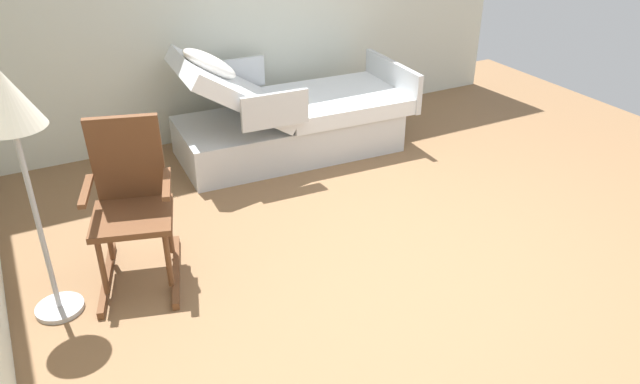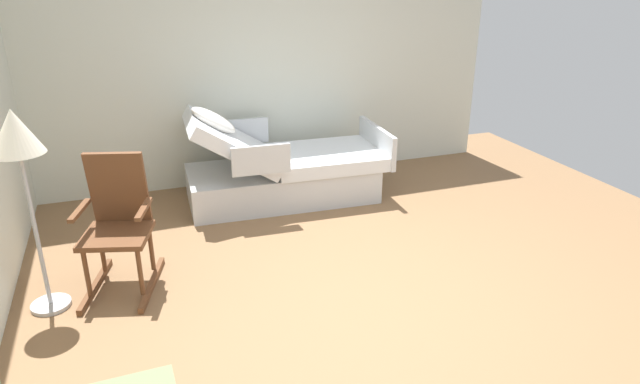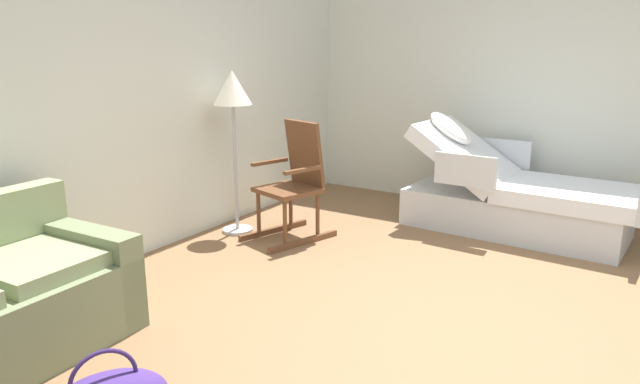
{
  "view_description": "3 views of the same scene",
  "coord_description": "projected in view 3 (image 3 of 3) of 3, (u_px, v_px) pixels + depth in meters",
  "views": [
    {
      "loc": [
        -2.57,
        2.26,
        2.39
      ],
      "look_at": [
        0.17,
        0.81,
        0.7
      ],
      "focal_mm": 34.64,
      "sensor_mm": 36.0,
      "label": 1
    },
    {
      "loc": [
        -3.25,
        1.61,
        2.34
      ],
      "look_at": [
        0.22,
        0.36,
        0.83
      ],
      "focal_mm": 31.6,
      "sensor_mm": 36.0,
      "label": 2
    },
    {
      "loc": [
        -3.26,
        -1.12,
        1.72
      ],
      "look_at": [
        -0.24,
        0.76,
        0.8
      ],
      "focal_mm": 32.69,
      "sensor_mm": 36.0,
      "label": 3
    }
  ],
  "objects": [
    {
      "name": "side_wall",
      "position": [
        554.0,
        81.0,
        5.69
      ],
      "size": [
        0.1,
        5.32,
        2.7
      ],
      "primitive_type": "cube",
      "color": "silver",
      "rests_on": "ground"
    },
    {
      "name": "back_wall",
      "position": [
        142.0,
        89.0,
        4.68
      ],
      "size": [
        5.82,
        0.1,
        2.7
      ],
      "primitive_type": "cube",
      "color": "silver",
      "rests_on": "ground"
    },
    {
      "name": "hospital_bed",
      "position": [
        516.0,
        199.0,
        5.39
      ],
      "size": [
        1.08,
        2.11,
        1.1
      ],
      "color": "silver",
      "rests_on": "ground"
    },
    {
      "name": "ground_plane",
      "position": [
        442.0,
        322.0,
        3.68
      ],
      "size": [
        7.02,
        7.02,
        0.0
      ],
      "primitive_type": "plane",
      "color": "olive"
    },
    {
      "name": "floor_lamp",
      "position": [
        233.0,
        99.0,
        5.13
      ],
      "size": [
        0.34,
        0.34,
        1.48
      ],
      "color": "#B2B5BA",
      "rests_on": "ground"
    },
    {
      "name": "rocking_chair",
      "position": [
        294.0,
        183.0,
        5.17
      ],
      "size": [
        0.86,
        0.67,
        1.05
      ],
      "color": "brown",
      "rests_on": "ground"
    }
  ]
}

